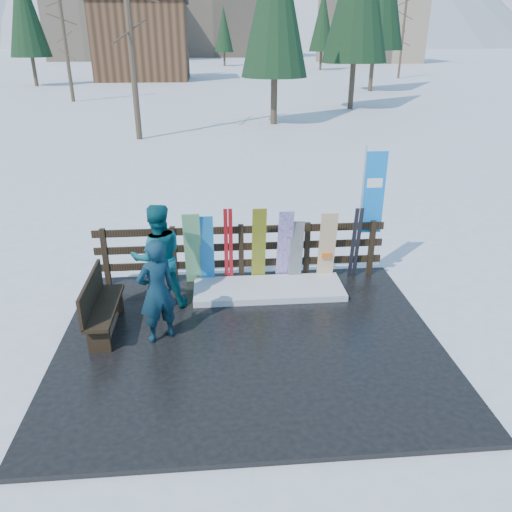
{
  "coord_description": "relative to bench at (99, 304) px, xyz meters",
  "views": [
    {
      "loc": [
        -0.48,
        -6.73,
        4.51
      ],
      "look_at": [
        0.19,
        1.0,
        1.1
      ],
      "focal_mm": 35.0,
      "sensor_mm": 36.0,
      "label": 1
    }
  ],
  "objects": [
    {
      "name": "trees",
      "position": [
        6.79,
        46.22,
        5.22
      ],
      "size": [
        42.09,
        68.72,
        13.91
      ],
      "color": "#382B1E",
      "rests_on": "ground"
    },
    {
      "name": "snowboard_3",
      "position": [
        3.2,
        1.51,
        0.25
      ],
      "size": [
        0.28,
        0.42,
        1.54
      ],
      "primitive_type": "cube",
      "rotation": [
        0.25,
        0.0,
        0.0
      ],
      "color": "white",
      "rests_on": "deck"
    },
    {
      "name": "snowboard_1",
      "position": [
        1.46,
        1.51,
        0.26
      ],
      "size": [
        0.32,
        0.43,
        1.54
      ],
      "primitive_type": "cube",
      "rotation": [
        0.26,
        0.0,
        0.0
      ],
      "color": "silver",
      "rests_on": "deck"
    },
    {
      "name": "person_back",
      "position": [
        0.89,
        0.78,
        0.44
      ],
      "size": [
        1.06,
        0.9,
        1.91
      ],
      "primitive_type": "imported",
      "rotation": [
        0.0,
        0.0,
        3.36
      ],
      "color": "#0F5962",
      "rests_on": "deck"
    },
    {
      "name": "bench",
      "position": [
        0.0,
        0.0,
        0.0
      ],
      "size": [
        0.41,
        1.5,
        0.97
      ],
      "color": "black",
      "rests_on": "deck"
    },
    {
      "name": "snowboard_2",
      "position": [
        2.71,
        1.51,
        0.28
      ],
      "size": [
        0.26,
        0.36,
        1.59
      ],
      "primitive_type": "cube",
      "rotation": [
        0.21,
        0.0,
        0.0
      ],
      "color": "yellow",
      "rests_on": "deck"
    },
    {
      "name": "fence",
      "position": [
        2.38,
        1.73,
        0.14
      ],
      "size": [
        5.6,
        0.1,
        1.15
      ],
      "color": "black",
      "rests_on": "deck"
    },
    {
      "name": "deck",
      "position": [
        2.38,
        -0.47,
        -0.56
      ],
      "size": [
        6.0,
        5.0,
        0.08
      ],
      "primitive_type": "cube",
      "color": "black",
      "rests_on": "ground"
    },
    {
      "name": "snow_patch",
      "position": [
        2.86,
        1.13,
        -0.46
      ],
      "size": [
        2.81,
        1.0,
        0.12
      ],
      "primitive_type": "cube",
      "color": "white",
      "rests_on": "deck"
    },
    {
      "name": "person_front",
      "position": [
        0.96,
        -0.28,
        0.33
      ],
      "size": [
        0.74,
        0.66,
        1.69
      ],
      "primitive_type": "imported",
      "rotation": [
        0.0,
        0.0,
        3.68
      ],
      "color": "#103D46",
      "rests_on": "deck"
    },
    {
      "name": "snowboard_0",
      "position": [
        1.72,
        1.51,
        0.22
      ],
      "size": [
        0.26,
        0.3,
        1.47
      ],
      "primitive_type": "cube",
      "rotation": [
        0.19,
        0.0,
        0.0
      ],
      "color": "#217FCC",
      "rests_on": "deck"
    },
    {
      "name": "ski_pair_b",
      "position": [
        4.61,
        1.58,
        0.24
      ],
      "size": [
        0.17,
        0.22,
        1.5
      ],
      "color": "black",
      "rests_on": "deck"
    },
    {
      "name": "snowboard_5",
      "position": [
        4.03,
        1.51,
        0.21
      ],
      "size": [
        0.32,
        0.21,
        1.44
      ],
      "primitive_type": "cube",
      "rotation": [
        0.13,
        0.0,
        0.0
      ],
      "color": "silver",
      "rests_on": "deck"
    },
    {
      "name": "ground",
      "position": [
        2.38,
        -0.47,
        -0.6
      ],
      "size": [
        700.0,
        700.0,
        0.0
      ],
      "primitive_type": "plane",
      "color": "white",
      "rests_on": "ground"
    },
    {
      "name": "resort_buildings",
      "position": [
        3.41,
        114.94,
        9.21
      ],
      "size": [
        73.0,
        87.6,
        22.6
      ],
      "color": "tan",
      "rests_on": "ground"
    },
    {
      "name": "rental_flag",
      "position": [
        4.89,
        1.78,
        1.09
      ],
      "size": [
        0.45,
        0.04,
        2.6
      ],
      "color": "silver",
      "rests_on": "deck"
    },
    {
      "name": "snowboard_4",
      "position": [
        3.43,
        1.51,
        0.14
      ],
      "size": [
        0.25,
        0.23,
        1.3
      ],
      "primitive_type": "cube",
      "rotation": [
        0.15,
        0.0,
        0.0
      ],
      "color": "black",
      "rests_on": "deck"
    },
    {
      "name": "ski_pair_a",
      "position": [
        2.13,
        1.58,
        0.26
      ],
      "size": [
        0.16,
        0.2,
        1.56
      ],
      "color": "#A61419",
      "rests_on": "deck"
    }
  ]
}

